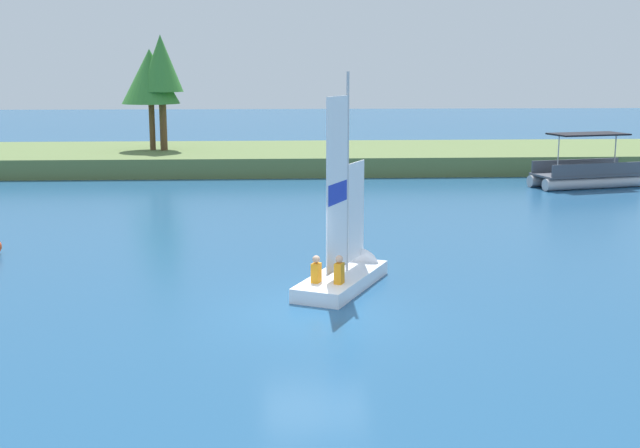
# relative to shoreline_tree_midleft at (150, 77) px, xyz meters

# --- Properties ---
(ground_plane) EXTENTS (200.00, 200.00, 0.00)m
(ground_plane) POSITION_rel_shoreline_tree_midleft_xyz_m (8.31, -29.76, -5.42)
(ground_plane) COLOR navy
(shore_bank) EXTENTS (80.00, 11.01, 1.09)m
(shore_bank) POSITION_rel_shoreline_tree_midleft_xyz_m (8.31, 0.27, -4.87)
(shore_bank) COLOR #5B703D
(shore_bank) RESTS_ON ground
(shoreline_tree_midleft) EXTENTS (3.42, 3.42, 5.95)m
(shoreline_tree_midleft) POSITION_rel_shoreline_tree_midleft_xyz_m (0.00, 0.00, 0.00)
(shoreline_tree_midleft) COLOR brown
(shoreline_tree_midleft) RESTS_ON shore_bank
(shoreline_tree_centre) EXTENTS (2.53, 2.53, 6.77)m
(shoreline_tree_centre) POSITION_rel_shoreline_tree_midleft_xyz_m (0.70, -0.23, 0.69)
(shoreline_tree_centre) COLOR brown
(shoreline_tree_centre) RESTS_ON shore_bank
(sailboat) EXTENTS (3.08, 4.49, 6.25)m
(sailboat) POSITION_rel_shoreline_tree_midleft_xyz_m (9.48, -26.62, -4.99)
(sailboat) COLOR white
(sailboat) RESTS_ON ground
(pontoon_boat) EXTENTS (5.85, 3.24, 2.71)m
(pontoon_boat) POSITION_rel_shoreline_tree_midleft_xyz_m (23.05, -9.10, -4.78)
(pontoon_boat) COLOR #B2B2B7
(pontoon_boat) RESTS_ON ground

